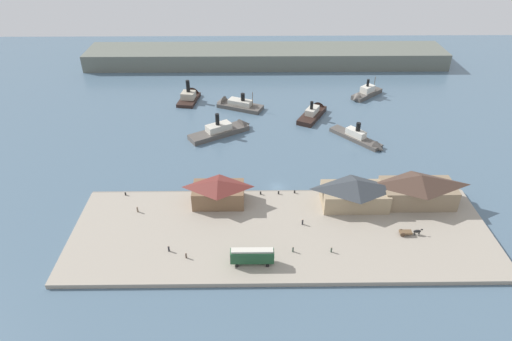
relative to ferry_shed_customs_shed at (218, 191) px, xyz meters
The scene contains 25 objects.
ground_plane 20.09m from the ferry_shed_customs_shed, 28.04° to the left, with size 320.00×320.00×0.00m, color slate.
quay_promenade 21.90m from the ferry_shed_customs_shed, 36.83° to the right, with size 110.00×36.00×1.20m, color #9E9384.
seawall_edge 18.60m from the ferry_shed_customs_shed, 17.90° to the left, with size 110.00×0.80×1.00m, color gray.
ferry_shed_customs_shed is the anchor object (origin of this frame).
ferry_shed_west_terminal 38.37m from the ferry_shed_customs_shed, ahead, with size 18.53×10.14×8.32m.
ferry_shed_east_terminal 56.35m from the ferry_shed_customs_shed, ahead, with size 20.63×10.26×9.17m.
street_tram 26.26m from the ferry_shed_customs_shed, 68.92° to the right, with size 10.38×2.55×4.48m.
horse_cart 52.42m from the ferry_shed_customs_shed, 16.11° to the right, with size 6.00×1.67×1.87m.
pedestrian_walking_west 22.91m from the ferry_shed_customs_shed, 169.52° to the right, with size 0.44×0.44×1.79m.
pedestrian_walking_east 23.10m from the ferry_shed_customs_shed, 119.38° to the right, with size 0.44×0.44×1.76m.
pedestrian_near_cart 28.50m from the ferry_shed_customs_shed, 46.40° to the right, with size 0.40×0.40×1.63m.
pedestrian_standing_center 35.81m from the ferry_shed_customs_shed, 35.56° to the right, with size 0.40×0.40×1.62m.
pedestrian_near_west_shed 23.54m from the ferry_shed_customs_shed, 106.57° to the right, with size 0.40×0.40×1.63m.
pedestrian_near_east_shed 25.26m from the ferry_shed_customs_shed, 23.71° to the right, with size 0.44×0.44×1.77m.
mooring_post_center_east 13.04m from the ferry_shed_customs_shed, 17.17° to the left, with size 0.44×0.44×0.90m, color black.
mooring_post_east 18.05m from the ferry_shed_customs_shed, 12.56° to the left, with size 0.44×0.44×0.90m, color black.
mooring_post_center_west 22.74m from the ferry_shed_customs_shed, 10.95° to the left, with size 0.44×0.44×0.90m, color black.
mooring_post_west 28.04m from the ferry_shed_customs_shed, behind, with size 0.44×0.44×0.90m, color black.
ferry_departing_north 68.21m from the ferry_shed_customs_shed, 59.57° to the left, with size 14.03×19.63×9.08m.
ferry_approaching_west 61.14m from the ferry_shed_customs_shed, 37.11° to the left, with size 17.92×19.93×8.22m.
ferry_mid_harbor 77.13m from the ferry_shed_customs_shed, 102.60° to the left, with size 9.01×16.21×11.59m.
ferry_moored_east 44.46m from the ferry_shed_customs_shed, 90.09° to the left, with size 24.06×18.04×10.41m.
ferry_outer_harbor 96.34m from the ferry_shed_customs_shed, 52.53° to the left, with size 16.32×15.38×8.98m.
ferry_moored_west 67.15m from the ferry_shed_customs_shed, 87.96° to the left, with size 21.02×13.97×10.24m.
far_headland 120.38m from the ferry_shed_customs_shed, 81.80° to the left, with size 180.00×24.00×8.00m, color #60665B.
Camera 1 is at (-7.74, -110.61, 77.89)m, focal length 31.05 mm.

